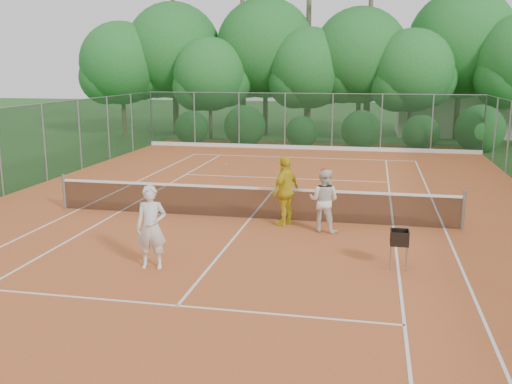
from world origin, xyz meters
The scene contains 14 objects.
ground centered at (0.00, 0.00, 0.00)m, with size 120.00×120.00×0.00m, color #214B1B.
clay_court centered at (0.00, 0.00, 0.01)m, with size 18.00×36.00×0.02m, color #B85A2A.
club_building centered at (9.00, 24.00, 1.50)m, with size 8.00×5.00×3.00m, color beige.
tennis_net centered at (0.00, 0.00, 0.53)m, with size 11.97×0.10×1.10m.
player_white centered at (-1.23, -4.52, 0.95)m, with size 0.68×0.44×1.86m, color silver.
player_center_grp centered at (2.22, -0.87, 0.88)m, with size 0.96×0.82×1.74m.
player_yellow centered at (1.11, -0.41, 1.00)m, with size 1.15×0.48×1.96m, color gold.
ball_hopper centered at (4.10, -3.48, 0.71)m, with size 0.38×0.38×0.87m.
stray_ball_a centered at (-3.09, 9.07, 0.05)m, with size 0.07×0.07×0.07m, color #E1F038.
stray_ball_b centered at (-0.89, 10.61, 0.05)m, with size 0.07×0.07×0.07m, color yellow.
stray_ball_c centered at (3.73, 11.51, 0.05)m, with size 0.07×0.07×0.07m, color gold.
court_markings centered at (0.00, 0.00, 0.02)m, with size 11.03×23.83×0.01m.
fence_back centered at (0.00, 15.00, 1.52)m, with size 18.07×0.07×3.00m.
tropical_treeline centered at (1.43, 20.22, 5.11)m, with size 32.10×8.49×15.03m.
Camera 1 is at (3.43, -15.82, 4.36)m, focal length 40.00 mm.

